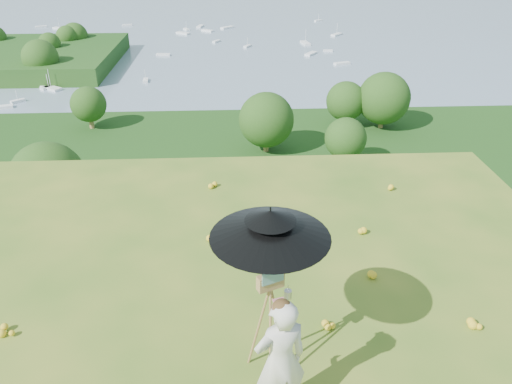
{
  "coord_description": "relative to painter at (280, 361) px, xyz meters",
  "views": [
    {
      "loc": [
        1.16,
        -3.91,
        4.91
      ],
      "look_at": [
        1.5,
        2.89,
        1.25
      ],
      "focal_mm": 35.0,
      "sensor_mm": 36.0,
      "label": 1
    }
  ],
  "objects": [
    {
      "name": "forest_slope",
      "position": [
        -1.61,
        35.11,
        -29.81
      ],
      "size": [
        140.0,
        56.0,
        22.0
      ],
      "primitive_type": "cube",
      "color": "#103C12",
      "rests_on": "bay_water"
    },
    {
      "name": "shoreline_tier",
      "position": [
        -1.61,
        75.11,
        -36.81
      ],
      "size": [
        170.0,
        28.0,
        8.0
      ],
      "primitive_type": "cube",
      "color": "slate",
      "rests_on": "bay_water"
    },
    {
      "name": "bay_water",
      "position": [
        -1.61,
        240.11,
        -34.81
      ],
      "size": [
        700.0,
        700.0,
        0.0
      ],
      "primitive_type": "plane",
      "color": "#728CA2",
      "rests_on": "ground"
    },
    {
      "name": "slope_trees",
      "position": [
        -1.61,
        35.11,
        -15.81
      ],
      "size": [
        110.0,
        50.0,
        6.0
      ],
      "primitive_type": null,
      "color": "#204815",
      "rests_on": "forest_slope"
    },
    {
      "name": "harbor_town",
      "position": [
        -1.61,
        75.11,
        -30.31
      ],
      "size": [
        110.0,
        22.0,
        5.0
      ],
      "primitive_type": null,
      "color": "beige",
      "rests_on": "shoreline_tier"
    },
    {
      "name": "moored_boats",
      "position": [
        -14.11,
        161.11,
        -34.46
      ],
      "size": [
        140.0,
        140.0,
        0.7
      ],
      "primitive_type": null,
      "color": "white",
      "rests_on": "bay_water"
    },
    {
      "name": "painter",
      "position": [
        0.0,
        0.0,
        0.0
      ],
      "size": [
        0.68,
        0.55,
        1.63
      ],
      "primitive_type": "imported",
      "rotation": [
        0.0,
        0.0,
        3.44
      ],
      "color": "silver",
      "rests_on": "ground"
    },
    {
      "name": "field_easel",
      "position": [
        -0.07,
        0.61,
        -0.0
      ],
      "size": [
        0.81,
        0.81,
        1.62
      ],
      "primitive_type": null,
      "rotation": [
        0.0,
        0.0,
        0.4
      ],
      "color": "olive",
      "rests_on": "ground"
    },
    {
      "name": "sun_umbrella",
      "position": [
        -0.08,
        0.64,
        1.03
      ],
      "size": [
        1.57,
        1.57,
        1.01
      ],
      "primitive_type": null,
      "rotation": [
        0.0,
        0.0,
        0.23
      ],
      "color": "black",
      "rests_on": "field_easel"
    },
    {
      "name": "painter_cap",
      "position": [
        0.0,
        0.0,
        0.77
      ],
      "size": [
        0.26,
        0.29,
        0.1
      ],
      "primitive_type": null,
      "rotation": [
        0.0,
        0.0,
        0.28
      ],
      "color": "#D67581",
      "rests_on": "painter"
    }
  ]
}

